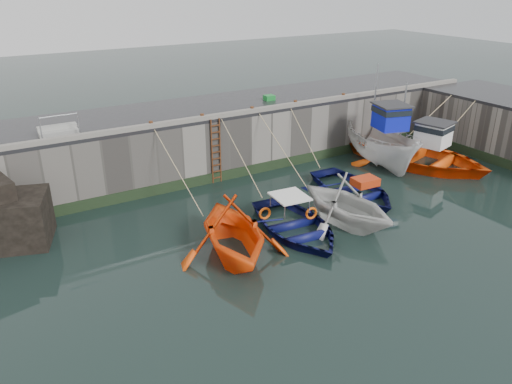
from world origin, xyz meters
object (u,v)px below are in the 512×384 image
boat_near_white (233,255)px  bollard_c (252,109)px  boat_near_blue (295,232)px  bollard_d (295,103)px  bollard_a (151,124)px  bollard_e (343,96)px  boat_far_orange (420,156)px  bollard_b (202,117)px  ladder (216,152)px  fish_crate (269,98)px  boat_near_navy (352,194)px  boat_near_blacktrim (345,223)px  boat_far_white (382,145)px

boat_near_white → bollard_c: bollard_c is taller
boat_near_blue → bollard_d: 8.59m
boat_near_white → bollard_a: bearing=106.1°
boat_near_white → bollard_e: 13.06m
boat_far_orange → bollard_d: 7.29m
bollard_d → bollard_e: same height
boat_near_blue → bollard_b: size_ratio=18.42×
ladder → bollard_a: (-3.00, 0.34, 1.71)m
bollard_b → bollard_e: (8.50, 0.00, 0.00)m
boat_near_blue → bollard_b: (-0.84, 6.56, 3.30)m
fish_crate → bollard_a: bollard_a is taller
boat_near_white → bollard_c: 9.01m
ladder → boat_near_white: ladder is taller
boat_near_navy → boat_far_orange: boat_far_orange is taller
boat_near_blacktrim → bollard_e: bearing=44.0°
fish_crate → bollard_e: size_ratio=1.92×
boat_near_blue → bollard_b: bollard_b is taller
boat_near_blacktrim → bollard_c: bollard_c is taller
boat_near_white → bollard_d: 10.63m
bollard_a → bollard_b: bearing=0.0°
bollard_e → bollard_d: bearing=180.0°
boat_near_blue → boat_near_navy: boat_near_blue is taller
ladder → boat_far_white: size_ratio=0.47×
boat_near_blue → boat_far_orange: boat_far_orange is taller
bollard_b → bollard_a: bearing=180.0°
ladder → bollard_b: size_ratio=11.43×
boat_near_navy → bollard_c: (-2.54, 4.91, 3.30)m
ladder → boat_near_blue: bearing=-86.9°
fish_crate → bollard_d: size_ratio=1.92×
bollard_a → bollard_e: same height
ladder → bollard_e: bollard_e is taller
boat_near_blue → boat_near_navy: size_ratio=1.00×
bollard_c → bollard_e: bearing=0.0°
boat_near_white → bollard_b: bearing=85.7°
ladder → bollard_a: size_ratio=11.43×
bollard_c → bollard_e: (5.80, 0.00, 0.00)m
boat_far_white → fish_crate: boat_far_white is taller
bollard_e → boat_near_navy: bearing=-123.6°
ladder → boat_near_navy: size_ratio=0.62×
boat_near_blacktrim → fish_crate: 9.47m
bollard_a → bollard_d: 7.80m
bollard_d → bollard_b: bearing=180.0°
boat_near_blue → bollard_c: size_ratio=18.42×
bollard_a → bollard_b: size_ratio=1.00×
boat_far_orange → bollard_e: size_ratio=31.17×
boat_near_navy → bollard_e: bollard_e is taller
ladder → boat_near_white: 7.20m
boat_far_orange → bollard_a: (-13.44, 3.67, 2.79)m
fish_crate → bollard_d: bollard_d is taller
boat_near_blacktrim → bollard_b: size_ratio=16.48×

